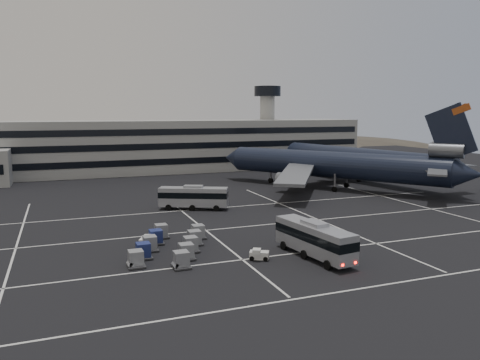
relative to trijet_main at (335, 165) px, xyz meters
name	(u,v)px	position (x,y,z in m)	size (l,w,h in m)	color
ground	(257,233)	(-29.87, -27.87, -5.25)	(260.00, 260.00, 0.00)	black
lane_markings	(261,231)	(-28.93, -27.14, -5.24)	(90.00, 55.62, 0.01)	silver
terminal	(144,147)	(-32.82, 43.27, 1.68)	(125.00, 26.00, 24.00)	gray
hills	(154,170)	(-11.88, 142.13, -17.32)	(352.00, 180.00, 44.00)	#38332B
trijet_main	(335,165)	(0.00, 0.00, 0.00)	(40.57, 50.70, 18.08)	black
trijet_far	(363,159)	(11.48, 6.20, 0.18)	(20.52, 57.38, 18.08)	black
bus_near	(314,238)	(-28.00, -39.96, -2.97)	(4.22, 12.05, 4.17)	#9C9DA4
bus_far	(193,196)	(-33.63, -9.46, -3.01)	(11.59, 7.42, 4.09)	#9C9DA4
tug_a	(146,241)	(-44.97, -28.74, -4.58)	(2.25, 2.71, 1.51)	silver
tug_b	(260,255)	(-34.05, -38.56, -4.65)	(2.43, 2.12, 1.34)	silver
uld_cluster	(170,244)	(-42.68, -31.77, -4.37)	(11.87, 15.34, 1.80)	#2D2D30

